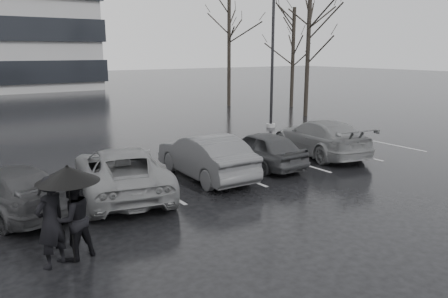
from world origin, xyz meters
TOP-DOWN VIEW (x-y plane):
  - ground at (0.00, 0.00)m, footprint 160.00×160.00m
  - car_main at (1.98, 2.01)m, footprint 1.54×3.74m
  - car_west_a at (-0.38, 1.95)m, footprint 1.64×4.31m
  - car_west_b at (-3.28, 1.82)m, footprint 3.28×5.30m
  - car_west_c at (-6.17, 1.95)m, footprint 2.88×4.49m
  - car_east at (5.01, 2.11)m, footprint 2.87×5.07m
  - pedestrian_left at (-5.94, -1.54)m, footprint 0.78×0.70m
  - pedestrian_right at (-5.51, -1.45)m, footprint 0.94×0.81m
  - umbrella at (-5.58, -1.64)m, footprint 1.16×1.16m
  - lamp_post at (7.53, 8.06)m, footprint 0.47×0.47m
  - stall_stripes at (-0.80, 2.50)m, footprint 19.72×5.00m
  - tree_east at (12.00, 10.00)m, footprint 0.26×0.26m
  - tree_ne at (14.50, 14.00)m, footprint 0.26×0.26m
  - tree_north at (11.00, 17.00)m, footprint 0.26×0.26m

SIDE VIEW (x-z plane):
  - ground at x=0.00m, z-range 0.00..0.00m
  - stall_stripes at x=-0.80m, z-range 0.00..0.00m
  - car_west_c at x=-6.17m, z-range 0.00..1.21m
  - car_main at x=1.98m, z-range 0.00..1.27m
  - car_west_b at x=-3.28m, z-range 0.00..1.37m
  - car_east at x=5.01m, z-range 0.00..1.38m
  - car_west_a at x=-0.38m, z-range 0.00..1.40m
  - pedestrian_right at x=-5.51m, z-range 0.00..1.66m
  - pedestrian_left at x=-5.94m, z-range 0.00..1.78m
  - umbrella at x=-5.58m, z-range 0.81..2.77m
  - tree_ne at x=14.50m, z-range 0.00..7.00m
  - lamp_post at x=7.53m, z-range -0.37..8.32m
  - tree_east at x=12.00m, z-range 0.00..8.00m
  - tree_north at x=11.00m, z-range 0.00..8.50m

